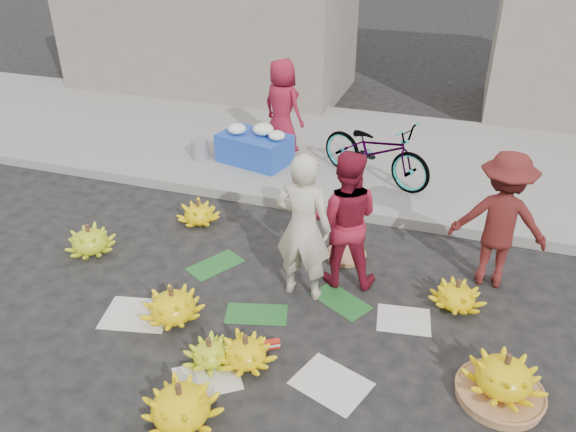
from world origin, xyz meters
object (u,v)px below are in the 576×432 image
(bicycle, at_px, (376,150))
(banana_bunch_0, at_px, (173,305))
(vendor_cream, at_px, (303,228))
(flower_table, at_px, (255,146))
(banana_bunch_4, at_px, (503,379))

(bicycle, bearing_deg, banana_bunch_0, -177.63)
(vendor_cream, height_order, flower_table, vendor_cream)
(flower_table, bearing_deg, banana_bunch_4, -31.83)
(banana_bunch_0, bearing_deg, vendor_cream, 36.98)
(banana_bunch_4, xyz_separation_m, flower_table, (-3.79, 3.84, 0.16))
(flower_table, bearing_deg, vendor_cream, -46.45)
(banana_bunch_4, distance_m, bicycle, 4.22)
(banana_bunch_4, bearing_deg, flower_table, 134.66)
(banana_bunch_0, height_order, bicycle, bicycle)
(flower_table, distance_m, bicycle, 1.97)
(banana_bunch_4, bearing_deg, vendor_cream, 156.58)
(banana_bunch_0, distance_m, flower_table, 3.83)
(banana_bunch_0, bearing_deg, flower_table, 98.32)
(banana_bunch_0, relative_size, banana_bunch_4, 1.11)
(banana_bunch_0, xyz_separation_m, bicycle, (1.40, 3.72, 0.42))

